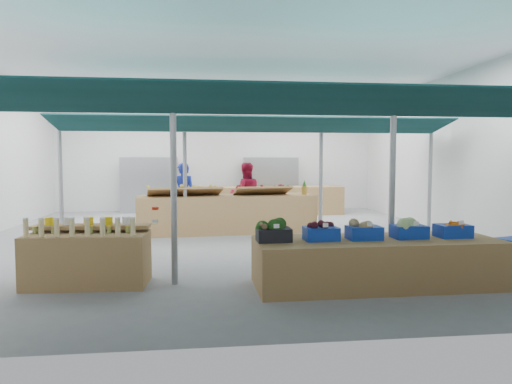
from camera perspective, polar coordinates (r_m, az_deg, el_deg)
floor at (r=11.26m, az=-3.77°, el=-5.85°), size 13.00×13.00×0.00m
hall at (r=12.55m, az=-4.16°, el=7.28°), size 13.00×13.00×13.00m
pole_grid at (r=9.42m, az=1.30°, el=3.32°), size 10.00×4.60×3.00m
awnings at (r=9.46m, az=1.30°, el=9.19°), size 9.50×7.08×0.30m
back_shelving_left at (r=17.21m, az=-13.16°, el=0.82°), size 2.00×0.50×2.00m
back_shelving_right at (r=17.29m, az=1.83°, el=0.94°), size 2.00×0.50×2.00m
bottle_shelf at (r=7.56m, az=-20.20°, el=-7.58°), size 1.84×1.19×1.08m
veg_counter at (r=7.31m, az=14.82°, el=-8.48°), size 3.73×1.29×0.72m
fruit_counter at (r=12.15m, az=-3.63°, el=-2.75°), size 4.71×1.46×0.99m
far_counter at (r=16.15m, az=1.17°, el=-1.08°), size 5.51×1.29×0.98m
crate_stack at (r=8.83m, az=29.40°, el=-7.04°), size 0.60×0.49×0.62m
vendor_left at (r=13.19m, az=-9.11°, el=-0.38°), size 0.71×0.49×1.86m
vendor_right at (r=13.24m, az=-1.30°, el=-0.31°), size 0.95×0.77×1.86m
crate_broccoli at (r=6.77m, az=2.22°, el=-4.86°), size 0.51×0.41×0.35m
crate_beets at (r=6.93m, az=8.14°, el=-4.90°), size 0.51×0.41×0.29m
crate_celeriac at (r=7.14m, az=13.35°, el=-4.62°), size 0.51×0.41×0.31m
crate_cabbage at (r=7.42m, az=18.59°, el=-4.28°), size 0.51×0.41×0.35m
crate_carrots at (r=7.77m, az=23.39°, el=-4.39°), size 0.51×0.41×0.29m
sparrow at (r=6.61m, az=1.00°, el=-4.30°), size 0.12×0.09×0.11m
pole_ribbon at (r=7.99m, az=-12.49°, el=-2.17°), size 0.12×0.12×0.28m
apple_heap_yellow at (r=11.88m, az=-8.87°, el=0.27°), size 1.98×0.98×0.27m
apple_heap_red at (r=12.13m, az=0.82°, el=0.39°), size 1.59×0.92×0.27m
pineapple at (r=12.42m, az=6.06°, el=0.53°), size 0.14×0.14×0.39m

